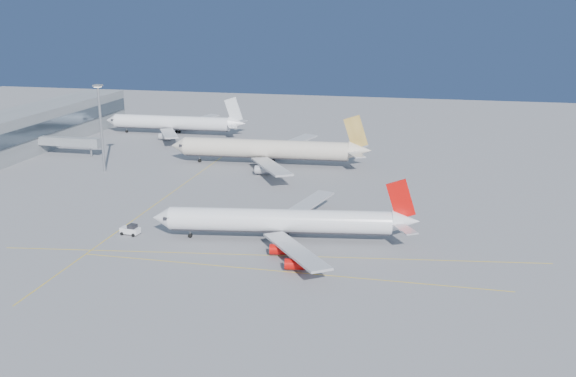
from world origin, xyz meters
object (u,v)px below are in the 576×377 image
(airliner_third, at_px, (175,123))
(light_mast, at_px, (101,121))
(airliner_virgin, at_px, (285,221))
(airliner_etihad, at_px, (270,149))
(pushback_tug, at_px, (131,230))

(airliner_third, xyz_separation_m, light_mast, (1.06, -63.81, 11.76))
(airliner_virgin, distance_m, airliner_etihad, 73.00)
(airliner_third, bearing_deg, light_mast, -90.36)
(airliner_etihad, height_order, airliner_third, airliner_etihad)
(light_mast, bearing_deg, pushback_tug, -56.80)
(airliner_etihad, relative_size, pushback_tug, 14.47)
(airliner_etihad, relative_size, airliner_third, 1.12)
(airliner_etihad, relative_size, light_mast, 2.44)
(airliner_etihad, distance_m, light_mast, 55.94)
(airliner_third, xyz_separation_m, pushback_tug, (36.23, -117.55, -3.85))
(airliner_etihad, distance_m, pushback_tug, 75.88)
(airliner_virgin, distance_m, pushback_tug, 37.24)
(light_mast, bearing_deg, airliner_virgin, -34.51)
(airliner_third, bearing_deg, pushback_tug, -74.19)
(airliner_virgin, height_order, pushback_tug, airliner_virgin)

